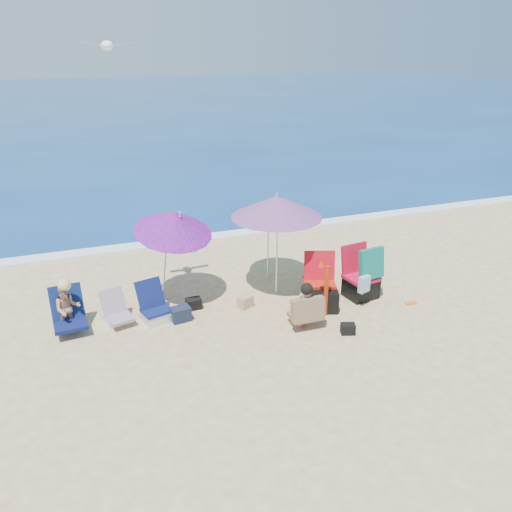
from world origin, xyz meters
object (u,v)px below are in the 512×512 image
object	(u,v)px
umbrella_turquoise	(277,206)
furled_umbrella	(325,286)
chair_navy	(155,310)
person_center	(306,306)
person_left	(68,308)
camp_chair_left	(321,292)
chair_rainbow	(117,314)
umbrella_striped	(270,210)
camp_chair_right	(362,279)
umbrella_blue	(174,222)
seagull	(107,46)

from	to	relation	value
umbrella_turquoise	furled_umbrella	xyz separation A→B (m)	(0.47, -1.29, -1.23)
chair_navy	person_center	world-z (taller)	person_center
umbrella_turquoise	furled_umbrella	bearing A→B (deg)	-69.92
furled_umbrella	chair_navy	distance (m)	3.23
person_center	person_left	xyz separation A→B (m)	(-4.04, 1.36, 0.04)
person_center	camp_chair_left	bearing A→B (deg)	44.01
furled_umbrella	chair_rainbow	bearing A→B (deg)	163.65
umbrella_turquoise	person_center	size ratio (longest dim) A/B	2.55
chair_navy	camp_chair_left	xyz separation A→B (m)	(3.15, -0.66, 0.13)
umbrella_striped	camp_chair_right	world-z (taller)	umbrella_striped
chair_navy	camp_chair_left	world-z (taller)	camp_chair_left
umbrella_striped	umbrella_blue	xyz separation A→B (m)	(-2.11, -0.35, 0.10)
seagull	umbrella_striped	bearing A→B (deg)	7.20
person_left	umbrella_blue	bearing A→B (deg)	11.73
camp_chair_left	person_left	distance (m)	4.73
chair_navy	person_left	bearing A→B (deg)	176.75
umbrella_turquoise	chair_navy	bearing A→B (deg)	-173.26
furled_umbrella	camp_chair_left	world-z (taller)	furled_umbrella
umbrella_striped	chair_navy	world-z (taller)	umbrella_striped
camp_chair_right	umbrella_turquoise	bearing A→B (deg)	149.65
umbrella_striped	person_left	world-z (taller)	umbrella_striped
person_center	person_left	bearing A→B (deg)	161.42
umbrella_turquoise	chair_navy	size ratio (longest dim) A/B	2.99
camp_chair_right	person_center	distance (m)	1.73
umbrella_striped	person_left	bearing A→B (deg)	-169.38
camp_chair_left	person_left	world-z (taller)	camp_chair_left
furled_umbrella	person_left	world-z (taller)	furled_umbrella
umbrella_blue	chair_navy	bearing A→B (deg)	-137.07
umbrella_turquoise	umbrella_blue	bearing A→B (deg)	173.95
seagull	umbrella_blue	bearing A→B (deg)	1.53
umbrella_striped	camp_chair_left	world-z (taller)	umbrella_striped
camp_chair_right	seagull	distance (m)	6.31
chair_rainbow	seagull	xyz separation A→B (m)	(0.38, 0.38, 4.62)
furled_umbrella	person_center	world-z (taller)	furled_umbrella
chair_navy	camp_chair_right	bearing A→B (deg)	-8.17
umbrella_turquoise	chair_navy	distance (m)	3.08
umbrella_turquoise	camp_chair_left	world-z (taller)	umbrella_turquoise
person_center	seagull	bearing A→B (deg)	148.08
chair_rainbow	camp_chair_right	xyz separation A→B (m)	(4.80, -0.71, 0.25)
camp_chair_right	seagull	size ratio (longest dim) A/B	1.24
umbrella_blue	person_left	distance (m)	2.45
chair_navy	camp_chair_right	xyz separation A→B (m)	(4.10, -0.59, 0.22)
camp_chair_right	umbrella_striped	bearing A→B (deg)	134.46
person_left	furled_umbrella	bearing A→B (deg)	-13.17
furled_umbrella	chair_rainbow	distance (m)	3.93
umbrella_blue	person_center	distance (m)	2.94
umbrella_blue	chair_rainbow	xyz separation A→B (m)	(-1.26, -0.40, -1.53)
chair_rainbow	camp_chair_right	size ratio (longest dim) A/B	0.62
umbrella_turquoise	camp_chair_right	distance (m)	2.28
camp_chair_left	person_left	bearing A→B (deg)	170.88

